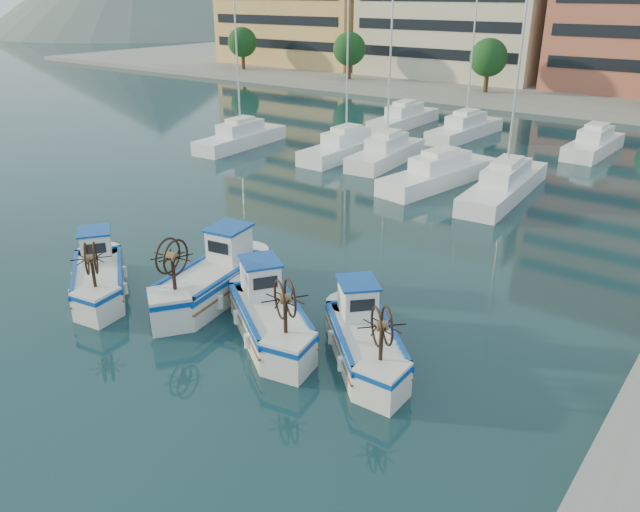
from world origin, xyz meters
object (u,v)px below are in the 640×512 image
at_px(fishing_boat_c, 269,314).
at_px(fishing_boat_d, 364,337).
at_px(fishing_boat_b, 213,276).
at_px(fishing_boat_a, 98,274).

distance_m(fishing_boat_c, fishing_boat_d, 3.41).
height_order(fishing_boat_b, fishing_boat_c, fishing_boat_b).
xyz_separation_m(fishing_boat_b, fishing_boat_d, (6.89, -0.14, -0.09)).
relative_size(fishing_boat_b, fishing_boat_d, 1.19).
xyz_separation_m(fishing_boat_a, fishing_boat_d, (10.70, 2.21, -0.00)).
bearing_deg(fishing_boat_a, fishing_boat_b, -22.14).
bearing_deg(fishing_boat_b, fishing_boat_d, -11.31).
relative_size(fishing_boat_a, fishing_boat_d, 1.04).
bearing_deg(fishing_boat_b, fishing_boat_c, -23.48).
height_order(fishing_boat_b, fishing_boat_d, fishing_boat_b).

